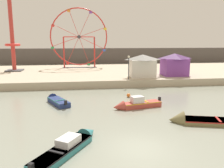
% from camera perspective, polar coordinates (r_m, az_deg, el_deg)
% --- Properties ---
extents(ground_plane, '(240.00, 240.00, 0.00)m').
position_cam_1_polar(ground_plane, '(15.05, 6.75, -15.20)').
color(ground_plane, gray).
extents(quay_promenade, '(110.00, 22.75, 1.06)m').
position_cam_1_polar(quay_promenade, '(43.41, -3.15, 2.58)').
color(quay_promenade, '#B7A88E').
rests_on(quay_promenade, ground_plane).
extents(distant_town_skyline, '(140.00, 3.00, 4.40)m').
position_cam_1_polar(distant_town_skyline, '(68.87, -4.97, 6.89)').
color(distant_town_skyline, '#564C47').
rests_on(distant_town_skyline, ground_plane).
extents(motorboat_teal_painted, '(4.21, 5.72, 1.23)m').
position_cam_1_polar(motorboat_teal_painted, '(14.97, -9.63, -14.19)').
color(motorboat_teal_painted, teal).
rests_on(motorboat_teal_painted, ground_plane).
extents(motorboat_faded_red, '(5.18, 2.15, 1.42)m').
position_cam_1_polar(motorboat_faded_red, '(23.12, 5.65, -4.94)').
color(motorboat_faded_red, '#B24238').
rests_on(motorboat_faded_red, ground_plane).
extents(motorboat_navy_blue, '(3.03, 4.68, 1.14)m').
position_cam_1_polar(motorboat_navy_blue, '(25.56, -13.50, -3.89)').
color(motorboat_navy_blue, navy).
rests_on(motorboat_navy_blue, ground_plane).
extents(motorboat_olive_wood, '(5.62, 2.95, 1.50)m').
position_cam_1_polar(motorboat_olive_wood, '(20.07, 19.59, -8.44)').
color(motorboat_olive_wood, olive).
rests_on(motorboat_olive_wood, ground_plane).
extents(ferris_wheel_red_frame, '(11.50, 1.20, 11.98)m').
position_cam_1_polar(ferris_wheel_red_frame, '(48.49, -8.06, 11.08)').
color(ferris_wheel_red_frame, red).
rests_on(ferris_wheel_red_frame, quay_promenade).
extents(drop_tower_red_tower, '(2.80, 2.80, 14.61)m').
position_cam_1_polar(drop_tower_red_tower, '(46.07, -23.18, 10.09)').
color(drop_tower_red_tower, '#BC332D').
rests_on(drop_tower_red_tower, quay_promenade).
extents(carnival_booth_white_ticket, '(4.22, 3.35, 3.42)m').
position_cam_1_polar(carnival_booth_white_ticket, '(35.74, 7.47, 4.53)').
color(carnival_booth_white_ticket, silver).
rests_on(carnival_booth_white_ticket, quay_promenade).
extents(carnival_booth_purple_stall, '(4.12, 3.87, 3.49)m').
position_cam_1_polar(carnival_booth_purple_stall, '(38.46, 14.99, 4.73)').
color(carnival_booth_purple_stall, purple).
rests_on(carnival_booth_purple_stall, quay_promenade).
extents(promenade_lamp_near, '(0.32, 0.32, 3.39)m').
position_cam_1_polar(promenade_lamp_near, '(33.20, 4.09, 4.97)').
color(promenade_lamp_near, '#2D2D33').
rests_on(promenade_lamp_near, quay_promenade).
extents(mooring_buoy_orange, '(0.44, 0.44, 0.44)m').
position_cam_1_polar(mooring_buoy_orange, '(27.44, 4.06, -2.77)').
color(mooring_buoy_orange, orange).
rests_on(mooring_buoy_orange, ground_plane).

